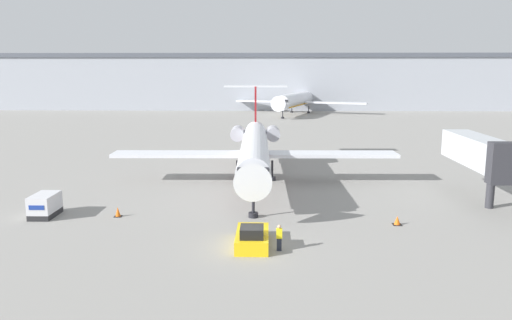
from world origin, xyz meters
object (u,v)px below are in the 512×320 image
(airplane_main, at_px, (255,148))
(worker_near_tug, at_px, (279,237))
(luggage_cart, at_px, (45,205))
(pushback_tug, at_px, (252,237))
(airplane_parked_far_left, at_px, (299,99))
(traffic_cone_right, at_px, (397,221))
(traffic_cone_left, at_px, (118,212))
(jet_bridge, at_px, (481,153))

(airplane_main, relative_size, worker_near_tug, 17.51)
(luggage_cart, bearing_deg, airplane_main, 37.79)
(pushback_tug, relative_size, airplane_parked_far_left, 0.12)
(traffic_cone_right, bearing_deg, worker_near_tug, -147.96)
(luggage_cart, height_order, worker_near_tug, luggage_cart)
(airplane_main, distance_m, luggage_cart, 21.46)
(traffic_cone_left, bearing_deg, worker_near_tug, -29.64)
(airplane_parked_far_left, bearing_deg, pushback_tug, -95.14)
(airplane_main, relative_size, pushback_tug, 6.97)
(traffic_cone_left, bearing_deg, airplane_main, 50.05)
(pushback_tug, relative_size, jet_bridge, 0.36)
(jet_bridge, bearing_deg, airplane_main, 161.09)
(traffic_cone_right, bearing_deg, airplane_main, 128.22)
(worker_near_tug, bearing_deg, jet_bridge, 35.69)
(airplane_main, distance_m, worker_near_tug, 20.69)
(worker_near_tug, height_order, traffic_cone_left, worker_near_tug)
(pushback_tug, relative_size, luggage_cart, 1.50)
(luggage_cart, relative_size, worker_near_tug, 1.68)
(traffic_cone_left, bearing_deg, traffic_cone_right, -4.15)
(luggage_cart, relative_size, traffic_cone_right, 4.29)
(airplane_main, bearing_deg, jet_bridge, -18.91)
(worker_near_tug, xyz_separation_m, airplane_parked_far_left, (7.53, 104.79, 2.85))
(traffic_cone_right, xyz_separation_m, airplane_parked_far_left, (-1.75, 98.98, 3.45))
(airplane_main, xyz_separation_m, luggage_cart, (-16.82, -13.04, -2.71))
(pushback_tug, distance_m, jet_bridge, 24.12)
(luggage_cart, bearing_deg, jet_bridge, 9.00)
(pushback_tug, distance_m, luggage_cart, 18.38)
(luggage_cart, xyz_separation_m, airplane_parked_far_left, (26.56, 97.44, 2.85))
(pushback_tug, xyz_separation_m, worker_near_tug, (1.82, -0.90, 0.35))
(luggage_cart, height_order, jet_bridge, jet_bridge)
(pushback_tug, relative_size, worker_near_tug, 2.51)
(worker_near_tug, bearing_deg, airplane_main, 96.17)
(airplane_parked_far_left, bearing_deg, traffic_cone_right, -88.99)
(pushback_tug, relative_size, traffic_cone_left, 5.57)
(pushback_tug, distance_m, airplane_parked_far_left, 104.36)
(traffic_cone_right, height_order, airplane_parked_far_left, airplane_parked_far_left)
(traffic_cone_left, bearing_deg, jet_bridge, 10.52)
(worker_near_tug, relative_size, traffic_cone_right, 2.56)
(worker_near_tug, relative_size, airplane_parked_far_left, 0.05)
(pushback_tug, height_order, airplane_parked_far_left, airplane_parked_far_left)
(pushback_tug, distance_m, traffic_cone_left, 13.00)
(traffic_cone_left, xyz_separation_m, airplane_parked_far_left, (20.59, 97.36, 3.40))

